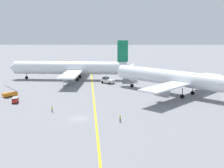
# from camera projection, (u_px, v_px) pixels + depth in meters

# --- Properties ---
(ground_plane) EXTENTS (600.00, 600.00, 0.00)m
(ground_plane) POSITION_uv_depth(u_px,v_px,m) (79.00, 119.00, 74.99)
(ground_plane) COLOR gray
(taxiway_stripe) EXTENTS (11.57, 119.53, 0.01)m
(taxiway_stripe) POSITION_uv_depth(u_px,v_px,m) (95.00, 108.00, 84.78)
(taxiway_stripe) COLOR yellow
(taxiway_stripe) RESTS_ON ground
(airliner_at_gate_left) EXTENTS (52.99, 46.24, 16.54)m
(airliner_at_gate_left) POSITION_uv_depth(u_px,v_px,m) (72.00, 68.00, 128.93)
(airliner_at_gate_left) COLOR white
(airliner_at_gate_left) RESTS_ON ground
(airliner_being_pushed) EXTENTS (44.05, 40.43, 16.62)m
(airliner_being_pushed) POSITION_uv_depth(u_px,v_px,m) (180.00, 79.00, 99.45)
(airliner_being_pushed) COLOR white
(airliner_being_pushed) RESTS_ON ground
(pushback_tug) EXTENTS (7.44, 6.12, 2.84)m
(pushback_tug) POSITION_uv_depth(u_px,v_px,m) (108.00, 80.00, 121.01)
(pushback_tug) COLOR white
(pushback_tug) RESTS_ON ground
(gse_stair_truck_yellow) EXTENTS (4.73, 4.43, 4.06)m
(gse_stair_truck_yellow) POSITION_uv_depth(u_px,v_px,m) (10.00, 93.00, 98.35)
(gse_stair_truck_yellow) COLOR orange
(gse_stair_truck_yellow) RESTS_ON ground
(gse_baggage_cart_trailing) EXTENTS (1.86, 2.88, 1.71)m
(gse_baggage_cart_trailing) POSITION_uv_depth(u_px,v_px,m) (15.00, 100.00, 90.12)
(gse_baggage_cart_trailing) COLOR red
(gse_baggage_cart_trailing) RESTS_ON ground
(ground_crew_marshaller_foreground) EXTENTS (0.36, 0.50, 1.68)m
(ground_crew_marshaller_foreground) POSITION_uv_depth(u_px,v_px,m) (120.00, 118.00, 72.46)
(ground_crew_marshaller_foreground) COLOR black
(ground_crew_marshaller_foreground) RESTS_ON ground
(ground_crew_wing_walker_right) EXTENTS (0.36, 0.36, 1.57)m
(ground_crew_wing_walker_right) POSITION_uv_depth(u_px,v_px,m) (52.00, 109.00, 80.84)
(ground_crew_wing_walker_right) COLOR #4C4C51
(ground_crew_wing_walker_right) RESTS_ON ground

